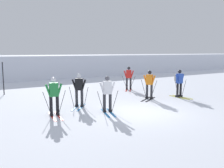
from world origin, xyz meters
TOP-DOWN VIEW (x-y plane):
  - ground_plane at (0.00, 0.00)m, footprint 120.00×120.00m
  - far_snow_ridge at (0.00, 19.42)m, footprint 80.00×8.73m
  - skier_blue at (4.31, 1.77)m, footprint 1.00×1.60m
  - skier_black at (-2.07, 2.61)m, footprint 1.29×1.48m
  - skier_orange at (2.33, 2.27)m, footprint 1.57×1.13m
  - skier_white at (-1.42, 0.91)m, footprint 0.96×1.64m
  - skier_red at (3.42, 5.84)m, footprint 1.30×1.47m
  - skier_green at (-3.73, 1.61)m, footprint 1.00×1.64m
  - trail_marker_pole at (-4.80, 8.50)m, footprint 0.06×0.06m

SIDE VIEW (x-z plane):
  - ground_plane at x=0.00m, z-range 0.00..0.00m
  - skier_black at x=-2.07m, z-range 0.06..1.77m
  - skier_green at x=-3.73m, z-range 0.06..1.77m
  - skier_orange at x=2.33m, z-range 0.06..1.77m
  - skier_red at x=3.42m, z-range 0.10..1.81m
  - skier_white at x=-1.42m, z-range 0.10..1.81m
  - skier_blue at x=4.31m, z-range 0.10..1.81m
  - trail_marker_pole at x=-4.80m, z-range 0.00..2.15m
  - far_snow_ridge at x=0.00m, z-range 0.00..2.37m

